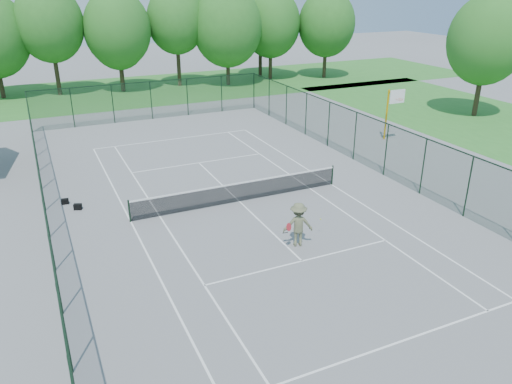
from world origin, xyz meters
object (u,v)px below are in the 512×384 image
tennis_net (239,191)px  tennis_player (298,224)px  sports_bag_a (65,201)px  basketball_goal (392,105)px

tennis_net → tennis_player: 5.19m
sports_bag_a → tennis_net: bearing=-14.4°
tennis_net → sports_bag_a: tennis_net is taller
tennis_player → tennis_net: bearing=95.4°
tennis_net → basketball_goal: bearing=21.0°
tennis_net → basketball_goal: (13.48, 5.17, 1.99)m
basketball_goal → sports_bag_a: basketball_goal is taller
tennis_net → tennis_player: size_ratio=4.90×
basketball_goal → sports_bag_a: size_ratio=10.65×
basketball_goal → tennis_player: basketball_goal is taller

